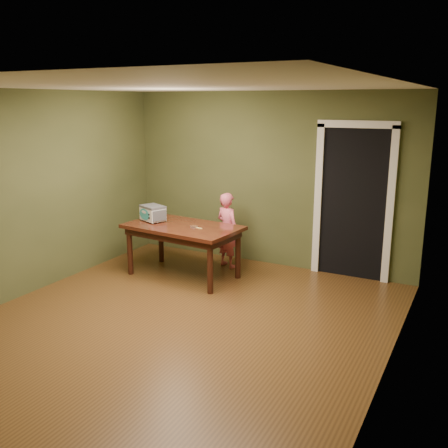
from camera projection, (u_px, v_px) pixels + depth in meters
name	position (u px, v px, depth m)	size (l,w,h in m)	color
floor	(179.00, 323.00, 5.65)	(5.00, 5.00, 0.00)	brown
room_shell	(176.00, 174.00, 5.24)	(4.52, 5.02, 2.61)	#4C512B
doorway	(358.00, 200.00, 7.19)	(1.10, 0.66, 2.25)	black
dining_table	(183.00, 232.00, 7.04)	(1.67, 1.03, 0.75)	#38130C
toy_oven	(153.00, 213.00, 7.24)	(0.43, 0.37, 0.23)	#4C4F54
baking_pan	(194.00, 226.00, 6.90)	(0.10, 0.10, 0.02)	silver
spatula	(197.00, 228.00, 6.87)	(0.18, 0.03, 0.01)	#EFCD68
child	(227.00, 230.00, 7.48)	(0.41, 0.27, 1.14)	#EE627A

